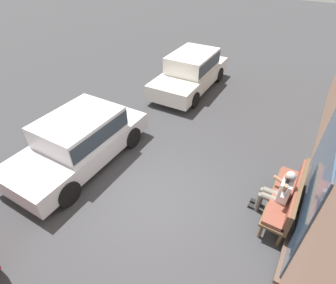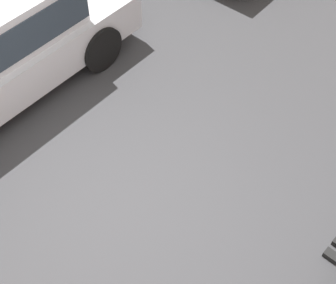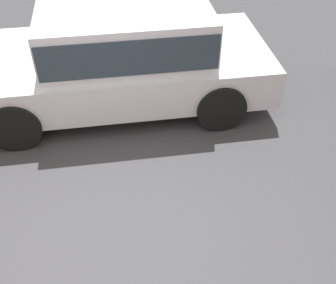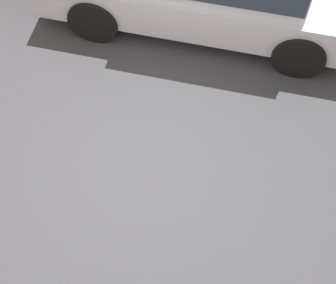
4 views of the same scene
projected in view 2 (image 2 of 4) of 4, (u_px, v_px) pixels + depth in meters
ground_plane at (107, 199)px, 5.76m from camera, size 60.00×60.00×0.00m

